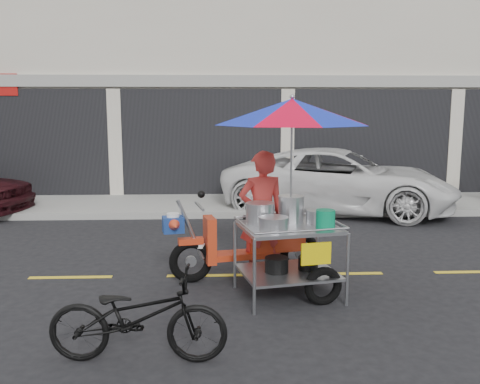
{
  "coord_description": "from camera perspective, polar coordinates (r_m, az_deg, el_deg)",
  "views": [
    {
      "loc": [
        -1.85,
        -7.58,
        2.48
      ],
      "look_at": [
        -1.5,
        0.6,
        1.15
      ],
      "focal_mm": 40.0,
      "sensor_mm": 36.0,
      "label": 1
    }
  ],
  "objects": [
    {
      "name": "ground",
      "position": [
        8.19,
        10.85,
        -8.57
      ],
      "size": [
        90.0,
        90.0,
        0.0
      ],
      "primitive_type": "plane",
      "color": "black"
    },
    {
      "name": "sidewalk",
      "position": [
        13.43,
        5.51,
        -1.13
      ],
      "size": [
        45.0,
        3.0,
        0.15
      ],
      "primitive_type": "cube",
      "color": "gray",
      "rests_on": "ground"
    },
    {
      "name": "shophouse_block",
      "position": [
        18.84,
        12.29,
        14.37
      ],
      "size": [
        36.0,
        8.11,
        10.4
      ],
      "color": "beige",
      "rests_on": "ground"
    },
    {
      "name": "centerline",
      "position": [
        8.19,
        10.85,
        -8.55
      ],
      "size": [
        42.0,
        0.1,
        0.01
      ],
      "primitive_type": "cube",
      "color": "gold",
      "rests_on": "ground"
    },
    {
      "name": "white_pickup",
      "position": [
        12.72,
        10.53,
        1.22
      ],
      "size": [
        5.87,
        4.12,
        1.49
      ],
      "primitive_type": "imported",
      "rotation": [
        0.0,
        0.0,
        1.23
      ],
      "color": "silver",
      "rests_on": "ground"
    },
    {
      "name": "near_bicycle",
      "position": [
        5.4,
        -10.85,
        -12.93
      ],
      "size": [
        1.78,
        0.71,
        0.92
      ],
      "primitive_type": "imported",
      "rotation": [
        0.0,
        0.0,
        1.51
      ],
      "color": "black",
      "rests_on": "ground"
    },
    {
      "name": "food_vendor_rig",
      "position": [
        7.12,
        4.12,
        2.51
      ],
      "size": [
        2.92,
        2.37,
        2.63
      ],
      "rotation": [
        0.0,
        0.0,
        0.2
      ],
      "color": "black",
      "rests_on": "ground"
    }
  ]
}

